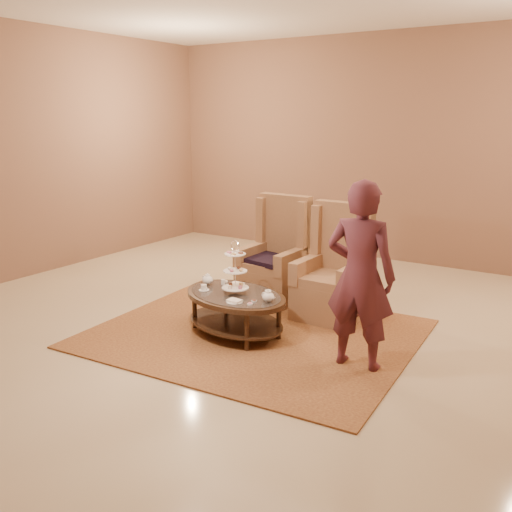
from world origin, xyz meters
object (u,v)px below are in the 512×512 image
Objects in this scene: armchair_right at (335,280)px; tea_table at (236,301)px; armchair_left at (276,265)px; person at (360,276)px.

tea_table is at bearing -119.39° from armchair_right.
armchair_left reaches higher than tea_table.
armchair_left is 0.99× the size of armchair_right.
armchair_right is (0.90, -0.21, -0.00)m from armchair_left.
armchair_left is at bearing 116.12° from tea_table.
armchair_right is 0.75× the size of person.
tea_table is 1.31m from armchair_left.
person reaches higher than armchair_left.
armchair_left is at bearing -42.76° from person.
person reaches higher than armchair_right.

